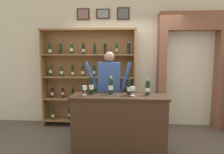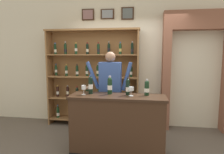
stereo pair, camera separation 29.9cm
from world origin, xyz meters
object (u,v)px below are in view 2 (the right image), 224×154
tasting_bottle_brunello (91,85)px  wine_glass_right (131,89)px  tasting_bottle_riserva (128,87)px  wine_glass_left (84,88)px  tasting_bottle_super_tuscan (110,85)px  shopkeeper (110,86)px  tasting_counter (117,125)px  wine_shelf (93,76)px  tasting_bottle_vin_santo (147,88)px

tasting_bottle_brunello → wine_glass_right: size_ratio=2.17×
tasting_bottle_riserva → wine_glass_left: bearing=-173.1°
tasting_bottle_super_tuscan → wine_glass_left: bearing=-164.1°
shopkeeper → tasting_counter: bearing=-68.8°
wine_glass_right → wine_glass_left: wine_glass_left is taller
wine_shelf → tasting_counter: bearing=-60.0°
shopkeeper → wine_glass_right: size_ratio=11.49×
tasting_bottle_vin_santo → wine_glass_right: bearing=-157.8°
tasting_counter → tasting_bottle_brunello: bearing=171.9°
shopkeeper → tasting_bottle_brunello: shopkeeper is taller
tasting_bottle_super_tuscan → tasting_bottle_vin_santo: 0.62m
wine_shelf → tasting_counter: 1.64m
shopkeeper → tasting_bottle_super_tuscan: 0.45m
tasting_counter → shopkeeper: (-0.21, 0.54, 0.56)m
tasting_bottle_riserva → wine_glass_right: size_ratio=1.94×
wine_shelf → wine_glass_right: (0.97, -1.30, -0.05)m
shopkeeper → tasting_bottle_riserva: size_ratio=5.92×
wine_shelf → tasting_bottle_brunello: 1.26m
wine_shelf → wine_glass_right: wine_shelf is taller
tasting_bottle_brunello → tasting_bottle_vin_santo: (0.95, 0.03, -0.03)m
tasting_bottle_brunello → wine_glass_left: (-0.10, -0.09, -0.04)m
tasting_counter → tasting_bottle_brunello: 0.82m
shopkeeper → tasting_bottle_vin_santo: bearing=-32.9°
shopkeeper → tasting_bottle_vin_santo: 0.82m
tasting_bottle_brunello → wine_glass_right: 0.70m
wine_shelf → tasting_bottle_riserva: size_ratio=7.65×
wine_shelf → tasting_bottle_super_tuscan: wine_shelf is taller
wine_shelf → tasting_bottle_vin_santo: bearing=-44.4°
tasting_counter → tasting_bottle_super_tuscan: (-0.15, 0.10, 0.66)m
tasting_bottle_brunello → tasting_counter: bearing=-8.1°
wine_glass_right → tasting_counter: bearing=179.2°
shopkeeper → wine_glass_left: size_ratio=10.85×
tasting_counter → shopkeeper: size_ratio=0.91×
tasting_bottle_riserva → wine_glass_left: (-0.73, -0.09, -0.02)m
tasting_counter → shopkeeper: 0.81m
wine_shelf → tasting_bottle_riserva: (0.91, -1.22, -0.03)m
shopkeeper → tasting_bottle_super_tuscan: size_ratio=5.54×
wine_shelf → tasting_bottle_vin_santo: (1.22, -1.20, -0.04)m
tasting_bottle_riserva → tasting_bottle_vin_santo: 0.31m
tasting_counter → tasting_bottle_brunello: size_ratio=4.84×
wine_shelf → wine_glass_right: bearing=-53.2°
shopkeeper → tasting_bottle_vin_santo: shopkeeper is taller
shopkeeper → tasting_bottle_brunello: 0.55m
wine_shelf → tasting_bottle_riserva: wine_shelf is taller
shopkeeper → tasting_bottle_brunello: (-0.26, -0.47, 0.10)m
wine_shelf → tasting_bottle_brunello: bearing=-77.4°
wine_shelf → tasting_counter: size_ratio=1.41×
tasting_bottle_brunello → tasting_bottle_super_tuscan: bearing=6.0°
tasting_bottle_brunello → tasting_bottle_riserva: bearing=0.2°
shopkeeper → tasting_bottle_riserva: bearing=-51.7°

